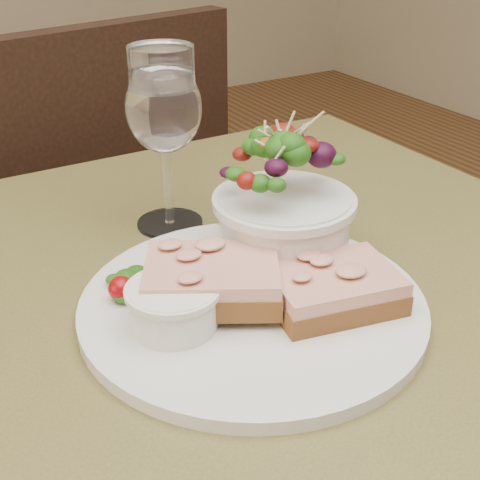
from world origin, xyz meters
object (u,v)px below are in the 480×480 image
dinner_plate (252,305)px  salad_bowl (284,198)px  sandwich_back (212,280)px  ramekin (173,305)px  sandwich_front (333,288)px  cafe_table (242,400)px  wine_glass (164,113)px  chair_far (89,324)px

dinner_plate → salad_bowl: (0.06, 0.05, 0.07)m
sandwich_back → salad_bowl: 0.11m
ramekin → salad_bowl: size_ratio=0.55×
dinner_plate → sandwich_front: (0.05, -0.04, 0.02)m
cafe_table → salad_bowl: size_ratio=6.30×
sandwich_front → wine_glass: wine_glass is taller
dinner_plate → sandwich_back: sandwich_back is taller
ramekin → salad_bowl: (0.14, 0.05, 0.04)m
salad_bowl → wine_glass: bearing=112.1°
sandwich_back → wine_glass: bearing=105.7°
sandwich_back → salad_bowl: (0.10, 0.04, 0.04)m
cafe_table → salad_bowl: bearing=32.0°
chair_far → ramekin: 0.86m
sandwich_front → salad_bowl: size_ratio=0.94×
wine_glass → sandwich_back: bearing=-103.9°
dinner_plate → salad_bowl: salad_bowl is taller
chair_far → sandwich_front: 0.88m
sandwich_front → cafe_table: bearing=154.8°
chair_far → sandwich_front: (0.00, -0.74, 0.48)m
ramekin → sandwich_back: bearing=16.3°
sandwich_back → salad_bowl: salad_bowl is taller
chair_far → salad_bowl: (0.01, -0.65, 0.53)m
dinner_plate → wine_glass: 0.22m
salad_bowl → sandwich_back: bearing=-158.3°
sandwich_back → ramekin: 0.04m
cafe_table → ramekin: (-0.07, -0.01, 0.13)m
chair_far → ramekin: bearing=69.4°
chair_far → wine_glass: size_ratio=5.14×
dinner_plate → salad_bowl: size_ratio=2.32×
sandwich_front → wine_glass: (-0.04, 0.22, 0.10)m
dinner_plate → sandwich_front: 0.07m
sandwich_front → chair_far: bearing=101.8°
sandwich_back → ramekin: bearing=-134.1°
sandwich_front → wine_glass: size_ratio=0.68×
salad_bowl → sandwich_front: bearing=-96.9°
cafe_table → dinner_plate: size_ratio=2.72×
sandwich_back → wine_glass: size_ratio=0.79×
chair_far → sandwich_back: size_ratio=6.54×
chair_far → sandwich_back: bearing=72.6°
cafe_table → sandwich_front: bearing=-36.7°
salad_bowl → wine_glass: size_ratio=0.73×
sandwich_front → ramekin: ramekin is taller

